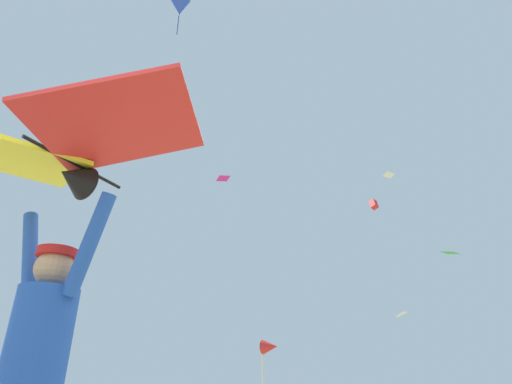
% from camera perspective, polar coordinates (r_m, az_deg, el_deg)
% --- Properties ---
extents(kite_flyer_person, '(0.81, 0.36, 1.92)m').
position_cam_1_polar(kite_flyer_person, '(2.73, -28.26, -20.70)').
color(kite_flyer_person, '#424751').
rests_on(kite_flyer_person, ground).
extents(held_stunt_kite, '(2.11, 1.15, 0.43)m').
position_cam_1_polar(held_stunt_kite, '(3.03, -24.53, 5.14)').
color(held_stunt_kite, black).
extents(distant_kite_white_low_right, '(0.62, 0.61, 0.24)m').
position_cam_1_polar(distant_kite_white_low_right, '(29.63, 17.74, 2.28)').
color(distant_kite_white_low_right, white).
extents(distant_kite_magenta_mid_right, '(0.90, 0.89, 0.26)m').
position_cam_1_polar(distant_kite_magenta_mid_right, '(27.89, -4.55, 1.94)').
color(distant_kite_magenta_mid_right, '#DB2393').
extents(distant_kite_white_mid_left, '(1.13, 1.19, 0.52)m').
position_cam_1_polar(distant_kite_white_mid_left, '(33.68, 19.28, -15.50)').
color(distant_kite_white_mid_left, white).
extents(distant_kite_green_high_right, '(0.72, 0.74, 0.26)m').
position_cam_1_polar(distant_kite_green_high_right, '(17.81, 25.10, -7.47)').
color(distant_kite_green_high_right, green).
extents(distant_kite_blue_overhead_distant, '(1.50, 1.48, 2.75)m').
position_cam_1_polar(distant_kite_blue_overhead_distant, '(25.66, -10.41, 23.69)').
color(distant_kite_blue_overhead_distant, blue).
extents(distant_kite_red_low_left, '(0.68, 0.73, 0.87)m').
position_cam_1_polar(distant_kite_red_low_left, '(31.78, 15.84, -1.64)').
color(distant_kite_red_low_left, red).
extents(marker_flag, '(0.30, 0.24, 1.62)m').
position_cam_1_polar(marker_flag, '(7.58, 1.81, -21.18)').
color(marker_flag, silver).
rests_on(marker_flag, ground).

